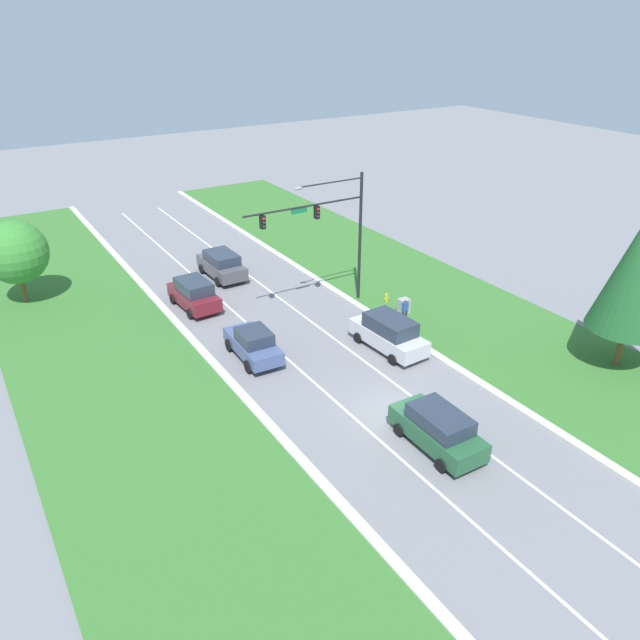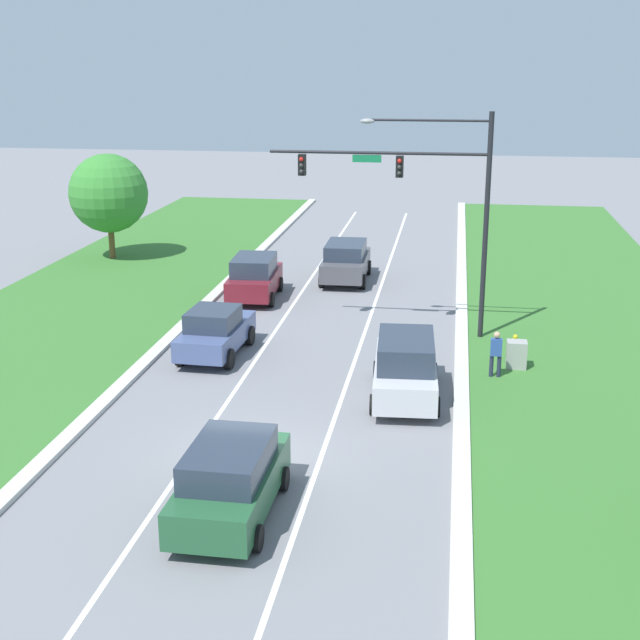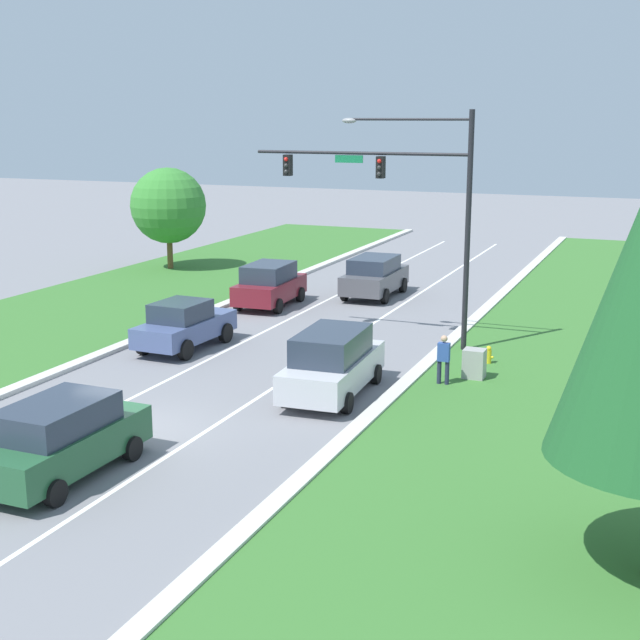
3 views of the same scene
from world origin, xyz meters
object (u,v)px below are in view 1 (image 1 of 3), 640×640
(traffic_signal_mast, at_px, (331,223))
(silver_suv, at_px, (389,333))
(conifer_near_right_tree, at_px, (639,270))
(forest_suv, at_px, (438,429))
(oak_near_left_tree, at_px, (15,252))
(burgundy_suv, at_px, (194,294))
(fire_hydrant, at_px, (386,298))
(slate_blue_sedan, at_px, (253,344))
(utility_cabinet, at_px, (404,306))
(graphite_suv, at_px, (222,264))
(pedestrian, at_px, (405,309))

(traffic_signal_mast, xyz_separation_m, silver_suv, (-0.24, -6.74, -4.75))
(conifer_near_right_tree, bearing_deg, forest_suv, -179.05)
(oak_near_left_tree, bearing_deg, burgundy_suv, -35.74)
(fire_hydrant, distance_m, oak_near_left_tree, 24.72)
(fire_hydrant, xyz_separation_m, conifer_near_right_tree, (5.89, -13.44, 5.44))
(burgundy_suv, bearing_deg, fire_hydrant, -31.26)
(slate_blue_sedan, relative_size, utility_cabinet, 4.37)
(burgundy_suv, relative_size, utility_cabinet, 4.38)
(slate_blue_sedan, relative_size, graphite_suv, 0.95)
(slate_blue_sedan, relative_size, forest_suv, 0.96)
(silver_suv, height_order, fire_hydrant, silver_suv)
(pedestrian, distance_m, oak_near_left_tree, 25.69)
(pedestrian, bearing_deg, graphite_suv, -63.01)
(traffic_signal_mast, height_order, utility_cabinet, traffic_signal_mast)
(burgundy_suv, distance_m, fire_hydrant, 12.89)
(burgundy_suv, xyz_separation_m, oak_near_left_tree, (-9.48, 6.82, 2.60))
(traffic_signal_mast, distance_m, graphite_suv, 10.57)
(silver_suv, bearing_deg, slate_blue_sedan, 153.00)
(slate_blue_sedan, bearing_deg, graphite_suv, 76.80)
(silver_suv, relative_size, pedestrian, 3.08)
(silver_suv, height_order, conifer_near_right_tree, conifer_near_right_tree)
(slate_blue_sedan, height_order, fire_hydrant, slate_blue_sedan)
(fire_hydrant, distance_m, conifer_near_right_tree, 15.65)
(traffic_signal_mast, bearing_deg, utility_cabinet, -45.00)
(slate_blue_sedan, xyz_separation_m, oak_near_left_tree, (-9.84, 14.95, 2.70))
(graphite_suv, height_order, burgundy_suv, burgundy_suv)
(pedestrian, xyz_separation_m, conifer_near_right_tree, (6.73, -10.44, 4.85))
(utility_cabinet, bearing_deg, forest_suv, -122.29)
(slate_blue_sedan, distance_m, silver_suv, 7.86)
(burgundy_suv, height_order, fire_hydrant, burgundy_suv)
(graphite_suv, xyz_separation_m, pedestrian, (6.80, -13.03, -0.07))
(fire_hydrant, relative_size, conifer_near_right_tree, 0.08)
(conifer_near_right_tree, bearing_deg, silver_suv, 139.64)
(pedestrian, bearing_deg, slate_blue_sedan, -6.00)
(utility_cabinet, bearing_deg, fire_hydrant, 87.85)
(slate_blue_sedan, bearing_deg, silver_suv, -21.45)
(traffic_signal_mast, height_order, graphite_suv, traffic_signal_mast)
(graphite_suv, relative_size, silver_suv, 0.93)
(graphite_suv, distance_m, utility_cabinet, 14.18)
(burgundy_suv, bearing_deg, oak_near_left_tree, 141.18)
(slate_blue_sedan, relative_size, fire_hydrant, 6.56)
(slate_blue_sedan, xyz_separation_m, forest_suv, (3.52, -11.62, 0.05))
(slate_blue_sedan, distance_m, utility_cabinet, 10.93)
(burgundy_suv, distance_m, forest_suv, 20.12)
(graphite_suv, relative_size, burgundy_suv, 1.05)
(forest_suv, distance_m, utility_cabinet, 13.86)
(burgundy_suv, bearing_deg, conifer_near_right_tree, -51.64)
(slate_blue_sedan, bearing_deg, fire_hydrant, 12.82)
(slate_blue_sedan, distance_m, pedestrian, 10.20)
(forest_suv, relative_size, oak_near_left_tree, 0.84)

